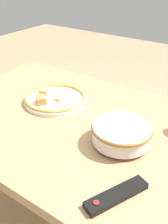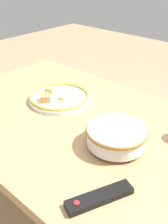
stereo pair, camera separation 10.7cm
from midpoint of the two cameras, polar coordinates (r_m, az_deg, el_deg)
dining_table at (r=1.09m, az=5.66°, el=-7.59°), size 1.55×0.83×0.77m
noodle_bowl at (r=0.93m, az=10.35°, el=-5.19°), size 0.22×0.22×0.08m
food_plate at (r=1.24m, az=-2.89°, el=3.18°), size 0.29×0.29×0.05m
tv_remote at (r=0.77m, az=7.62°, el=-18.09°), size 0.12×0.20×0.02m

